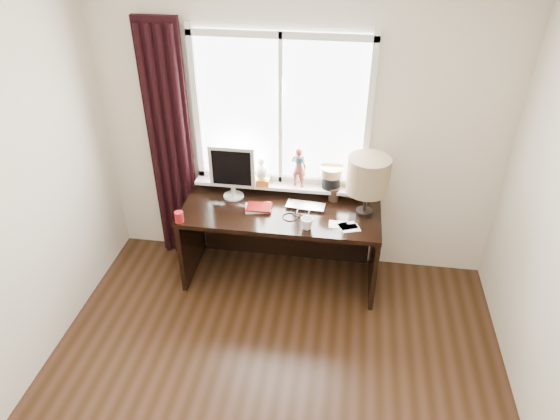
% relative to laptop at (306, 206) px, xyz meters
% --- Properties ---
extents(ceiling, '(3.50, 4.00, 0.00)m').
position_rel_laptop_xyz_m(ceiling, '(-0.11, -1.70, 1.84)').
color(ceiling, white).
rests_on(ceiling, wall_back).
extents(wall_back, '(3.50, 0.00, 2.60)m').
position_rel_laptop_xyz_m(wall_back, '(-0.11, 0.30, 0.54)').
color(wall_back, beige).
rests_on(wall_back, ground).
extents(laptop, '(0.35, 0.24, 0.03)m').
position_rel_laptop_xyz_m(laptop, '(0.00, 0.00, 0.00)').
color(laptop, silver).
rests_on(laptop, desk).
extents(mug, '(0.14, 0.14, 0.10)m').
position_rel_laptop_xyz_m(mug, '(0.04, -0.31, 0.04)').
color(mug, white).
rests_on(mug, desk).
extents(red_cup, '(0.07, 0.07, 0.09)m').
position_rel_laptop_xyz_m(red_cup, '(-1.01, -0.37, 0.03)').
color(red_cup, maroon).
rests_on(red_cup, desk).
extents(window, '(1.52, 0.20, 1.40)m').
position_rel_laptop_xyz_m(window, '(-0.25, 0.25, 0.54)').
color(window, white).
rests_on(window, ground).
extents(curtain, '(0.38, 0.09, 2.25)m').
position_rel_laptop_xyz_m(curtain, '(-1.24, 0.20, 0.35)').
color(curtain, black).
rests_on(curtain, floor).
extents(desk, '(1.70, 0.70, 0.75)m').
position_rel_laptop_xyz_m(desk, '(-0.21, 0.02, -0.26)').
color(desk, black).
rests_on(desk, floor).
extents(monitor, '(0.40, 0.18, 0.49)m').
position_rel_laptop_xyz_m(monitor, '(-0.65, 0.08, 0.26)').
color(monitor, beige).
rests_on(monitor, desk).
extents(notebook_stack, '(0.25, 0.20, 0.03)m').
position_rel_laptop_xyz_m(notebook_stack, '(-0.40, -0.09, 0.00)').
color(notebook_stack, beige).
rests_on(notebook_stack, desk).
extents(brush_holder, '(0.09, 0.09, 0.25)m').
position_rel_laptop_xyz_m(brush_holder, '(0.23, 0.16, 0.05)').
color(brush_holder, black).
rests_on(brush_holder, desk).
extents(icon_frame, '(0.10, 0.04, 0.13)m').
position_rel_laptop_xyz_m(icon_frame, '(0.35, 0.22, 0.05)').
color(icon_frame, gold).
rests_on(icon_frame, desk).
extents(table_lamp, '(0.35, 0.35, 0.52)m').
position_rel_laptop_xyz_m(table_lamp, '(0.50, -0.02, 0.35)').
color(table_lamp, black).
rests_on(table_lamp, desk).
extents(loose_papers, '(0.26, 0.19, 0.00)m').
position_rel_laptop_xyz_m(loose_papers, '(0.35, -0.24, -0.01)').
color(loose_papers, white).
rests_on(loose_papers, desk).
extents(desk_cables, '(0.22, 0.31, 0.01)m').
position_rel_laptop_xyz_m(desk_cables, '(-0.07, -0.11, -0.01)').
color(desk_cables, black).
rests_on(desk_cables, desk).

